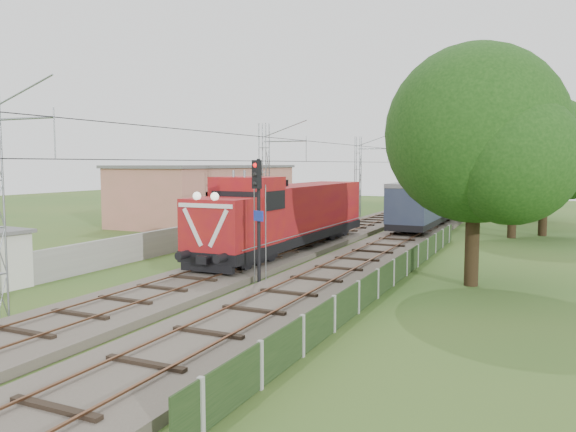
% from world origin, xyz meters
% --- Properties ---
extents(ground, '(140.00, 140.00, 0.00)m').
position_xyz_m(ground, '(0.00, 0.00, 0.00)').
color(ground, '#305A22').
rests_on(ground, ground).
extents(track_main, '(4.20, 70.00, 0.45)m').
position_xyz_m(track_main, '(0.00, 7.00, 0.18)').
color(track_main, '#6B6054').
rests_on(track_main, ground).
extents(track_side, '(4.20, 80.00, 0.45)m').
position_xyz_m(track_side, '(5.00, 20.00, 0.18)').
color(track_side, '#6B6054').
rests_on(track_side, ground).
extents(catenary, '(3.31, 70.00, 8.00)m').
position_xyz_m(catenary, '(-2.95, 12.00, 4.05)').
color(catenary, gray).
rests_on(catenary, ground).
extents(boundary_wall, '(0.25, 40.00, 1.50)m').
position_xyz_m(boundary_wall, '(-6.50, 12.00, 0.75)').
color(boundary_wall, '#9E9E99').
rests_on(boundary_wall, ground).
extents(station_building, '(8.40, 20.40, 5.22)m').
position_xyz_m(station_building, '(-15.00, 24.00, 2.63)').
color(station_building, tan).
rests_on(station_building, ground).
extents(fence, '(0.12, 32.00, 1.20)m').
position_xyz_m(fence, '(8.00, 3.00, 0.60)').
color(fence, black).
rests_on(fence, ground).
extents(locomotive, '(3.18, 18.15, 4.61)m').
position_xyz_m(locomotive, '(0.00, 9.27, 2.35)').
color(locomotive, black).
rests_on(locomotive, ground).
extents(coach_rake, '(2.87, 85.49, 3.31)m').
position_xyz_m(coach_rake, '(5.00, 60.25, 2.40)').
color(coach_rake, black).
rests_on(coach_rake, ground).
extents(signal_post, '(0.58, 0.48, 5.57)m').
position_xyz_m(signal_post, '(2.70, 0.37, 3.83)').
color(signal_post, black).
rests_on(signal_post, ground).
extents(tree_a, '(8.11, 7.72, 10.51)m').
position_xyz_m(tree_a, '(11.18, 4.57, 6.56)').
color(tree_a, '#322714').
rests_on(tree_a, ground).
extents(tree_b, '(7.92, 7.54, 10.27)m').
position_xyz_m(tree_b, '(13.83, 24.80, 6.40)').
color(tree_b, '#322714').
rests_on(tree_b, ground).
extents(tree_c, '(7.94, 7.56, 10.30)m').
position_xyz_m(tree_c, '(11.82, 22.48, 6.42)').
color(tree_c, '#322714').
rests_on(tree_c, ground).
extents(tree_d, '(8.11, 7.72, 10.51)m').
position_xyz_m(tree_d, '(12.01, 37.28, 6.56)').
color(tree_d, '#322714').
rests_on(tree_d, ground).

